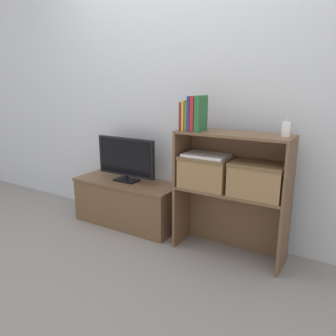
% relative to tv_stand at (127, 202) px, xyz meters
% --- Properties ---
extents(ground_plane, '(16.00, 16.00, 0.00)m').
position_rel_tv_stand_xyz_m(ground_plane, '(0.47, -0.19, -0.21)').
color(ground_plane, gray).
extents(wall_back, '(10.00, 0.05, 2.40)m').
position_rel_tv_stand_xyz_m(wall_back, '(0.47, 0.23, 0.99)').
color(wall_back, silver).
rests_on(wall_back, ground_plane).
extents(tv_stand, '(1.01, 0.40, 0.42)m').
position_rel_tv_stand_xyz_m(tv_stand, '(0.00, 0.00, 0.00)').
color(tv_stand, brown).
rests_on(tv_stand, ground_plane).
extents(tv, '(0.61, 0.14, 0.40)m').
position_rel_tv_stand_xyz_m(tv, '(-0.00, -0.00, 0.43)').
color(tv, black).
rests_on(tv, tv_stand).
extents(bookshelf_lower_tier, '(0.84, 0.30, 0.52)m').
position_rel_tv_stand_xyz_m(bookshelf_lower_tier, '(1.02, 0.02, 0.11)').
color(bookshelf_lower_tier, brown).
rests_on(bookshelf_lower_tier, ground_plane).
extents(bookshelf_upper_tier, '(0.84, 0.30, 0.43)m').
position_rel_tv_stand_xyz_m(bookshelf_upper_tier, '(1.02, 0.01, 0.58)').
color(bookshelf_upper_tier, brown).
rests_on(bookshelf_upper_tier, bookshelf_lower_tier).
extents(book_maroon, '(0.02, 0.12, 0.21)m').
position_rel_tv_stand_xyz_m(book_maroon, '(0.64, -0.09, 0.84)').
color(book_maroon, maroon).
rests_on(book_maroon, bookshelf_upper_tier).
extents(book_mustard, '(0.02, 0.14, 0.22)m').
position_rel_tv_stand_xyz_m(book_mustard, '(0.67, -0.09, 0.85)').
color(book_mustard, gold).
rests_on(book_mustard, bookshelf_upper_tier).
extents(book_olive, '(0.02, 0.13, 0.21)m').
position_rel_tv_stand_xyz_m(book_olive, '(0.69, -0.09, 0.85)').
color(book_olive, olive).
rests_on(book_olive, bookshelf_upper_tier).
extents(book_navy, '(0.02, 0.15, 0.25)m').
position_rel_tv_stand_xyz_m(book_navy, '(0.72, -0.09, 0.87)').
color(book_navy, navy).
rests_on(book_navy, bookshelf_upper_tier).
extents(book_crimson, '(0.03, 0.15, 0.26)m').
position_rel_tv_stand_xyz_m(book_crimson, '(0.74, -0.09, 0.87)').
color(book_crimson, '#B22328').
rests_on(book_crimson, bookshelf_upper_tier).
extents(book_forest, '(0.04, 0.15, 0.26)m').
position_rel_tv_stand_xyz_m(book_forest, '(0.78, -0.09, 0.87)').
color(book_forest, '#286638').
rests_on(book_forest, bookshelf_upper_tier).
extents(baby_monitor, '(0.05, 0.04, 0.13)m').
position_rel_tv_stand_xyz_m(baby_monitor, '(1.38, -0.04, 0.79)').
color(baby_monitor, white).
rests_on(baby_monitor, bookshelf_upper_tier).
extents(storage_basket_left, '(0.38, 0.26, 0.24)m').
position_rel_tv_stand_xyz_m(storage_basket_left, '(0.82, -0.06, 0.44)').
color(storage_basket_left, '#937047').
rests_on(storage_basket_left, bookshelf_lower_tier).
extents(storage_basket_right, '(0.38, 0.26, 0.24)m').
position_rel_tv_stand_xyz_m(storage_basket_right, '(1.22, -0.06, 0.44)').
color(storage_basket_right, '#937047').
rests_on(storage_basket_right, bookshelf_lower_tier).
extents(laptop, '(0.33, 0.22, 0.02)m').
position_rel_tv_stand_xyz_m(laptop, '(0.82, -0.06, 0.56)').
color(laptop, white).
rests_on(laptop, storage_basket_left).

